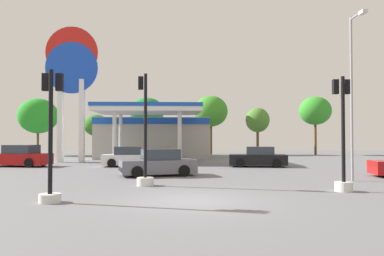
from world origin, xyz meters
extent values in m
plane|color=slate|center=(0.00, 0.00, 0.00)|extent=(90.00, 90.00, 0.00)
cube|color=#ADA89E|center=(-2.83, 25.89, 1.99)|extent=(10.93, 6.40, 3.97)
cube|color=#194CB2|center=(-2.83, 22.64, 3.62)|extent=(10.93, 0.12, 0.60)
cube|color=white|center=(-2.83, 19.43, 4.32)|extent=(8.68, 5.91, 0.35)
cube|color=#194CB2|center=(-2.83, 19.43, 4.65)|extent=(8.78, 6.01, 0.30)
cylinder|color=silver|center=(-5.43, 17.81, 2.07)|extent=(0.32, 0.32, 4.15)
cylinder|color=silver|center=(-0.23, 17.81, 2.07)|extent=(0.32, 0.32, 4.15)
cylinder|color=silver|center=(-5.43, 21.06, 2.07)|extent=(0.32, 0.32, 4.15)
cylinder|color=silver|center=(-0.23, 21.06, 2.07)|extent=(0.32, 0.32, 4.15)
cube|color=#4C4C51|center=(-2.83, 19.43, 0.55)|extent=(0.90, 0.60, 1.10)
cube|color=white|center=(-10.20, 19.45, 3.48)|extent=(0.40, 0.56, 6.96)
cube|color=white|center=(-8.42, 19.45, 3.48)|extent=(0.40, 0.56, 6.96)
cylinder|color=blue|center=(-9.31, 19.45, 7.94)|extent=(4.35, 0.22, 4.35)
cylinder|color=red|center=(-9.31, 19.47, 9.24)|extent=(4.35, 0.22, 4.35)
cube|color=white|center=(-9.31, 19.51, 8.59)|extent=(4.00, 0.08, 0.78)
cylinder|color=black|center=(-2.60, 15.54, 0.30)|extent=(0.61, 0.24, 0.60)
cylinder|color=black|center=(-2.51, 13.92, 0.30)|extent=(0.61, 0.24, 0.60)
cylinder|color=black|center=(-5.04, 15.40, 0.30)|extent=(0.61, 0.24, 0.60)
cylinder|color=black|center=(-4.95, 13.79, 0.30)|extent=(0.61, 0.24, 0.60)
cube|color=silver|center=(-3.78, 14.66, 0.50)|extent=(4.03, 1.87, 0.71)
cube|color=#2D3842|center=(-3.92, 14.65, 1.12)|extent=(1.96, 1.57, 0.60)
cube|color=black|center=(-1.84, 14.77, 0.39)|extent=(0.20, 1.58, 0.23)
cylinder|color=black|center=(-2.47, 6.89, 0.31)|extent=(0.64, 0.36, 0.61)
cylinder|color=black|center=(-2.89, 8.48, 0.31)|extent=(0.64, 0.36, 0.61)
cylinder|color=black|center=(-0.07, 7.53, 0.31)|extent=(0.64, 0.36, 0.61)
cylinder|color=black|center=(-0.49, 9.12, 0.31)|extent=(0.64, 0.36, 0.61)
cube|color=slate|center=(-1.48, 8.01, 0.51)|extent=(4.31, 2.66, 0.73)
cube|color=#2D3842|center=(-1.34, 8.04, 1.14)|extent=(2.23, 1.93, 0.61)
cube|color=black|center=(-3.38, 7.50, 0.40)|extent=(0.52, 1.57, 0.23)
cylinder|color=black|center=(-12.82, 16.04, 0.33)|extent=(0.69, 0.35, 0.65)
cylinder|color=black|center=(-10.57, 13.78, 0.33)|extent=(0.69, 0.35, 0.65)
cylinder|color=black|center=(-10.21, 15.50, 0.33)|extent=(0.69, 0.35, 0.65)
cube|color=#A51111|center=(-11.69, 14.91, 0.54)|extent=(4.56, 2.62, 0.78)
cube|color=#2D3842|center=(-11.54, 14.88, 1.21)|extent=(2.32, 1.97, 0.65)
cylinder|color=black|center=(3.93, 13.34, 0.30)|extent=(0.63, 0.30, 0.61)
cylinder|color=black|center=(4.17, 14.95, 0.30)|extent=(0.63, 0.30, 0.61)
cylinder|color=black|center=(6.36, 12.96, 0.30)|extent=(0.63, 0.30, 0.61)
cylinder|color=black|center=(6.61, 14.57, 0.30)|extent=(0.63, 0.30, 0.61)
cube|color=black|center=(5.27, 13.96, 0.50)|extent=(4.19, 2.25, 0.72)
cube|color=#2D3842|center=(5.41, 13.93, 1.13)|extent=(2.10, 1.75, 0.61)
cube|color=black|center=(3.34, 14.25, 0.40)|extent=(0.35, 1.58, 0.23)
cylinder|color=black|center=(10.72, 7.72, 0.30)|extent=(0.62, 0.29, 0.59)
cylinder|color=silver|center=(-4.50, -0.23, 0.14)|extent=(0.69, 0.69, 0.28)
cylinder|color=black|center=(-4.50, -0.23, 2.27)|extent=(0.14, 0.14, 3.99)
cube|color=black|center=(-4.72, -0.07, 3.88)|extent=(0.21, 0.20, 0.57)
sphere|color=red|center=(-4.72, 0.05, 4.06)|extent=(0.15, 0.15, 0.15)
sphere|color=#D89E0C|center=(-4.72, 0.05, 3.88)|extent=(0.15, 0.15, 0.15)
sphere|color=green|center=(-4.72, 0.05, 3.70)|extent=(0.15, 0.15, 0.15)
cube|color=black|center=(-4.28, -0.07, 3.88)|extent=(0.21, 0.20, 0.57)
sphere|color=red|center=(-4.28, 0.05, 4.06)|extent=(0.15, 0.15, 0.15)
sphere|color=#D89E0C|center=(-4.28, 0.05, 3.88)|extent=(0.15, 0.15, 0.15)
sphere|color=green|center=(-4.28, 0.05, 3.70)|extent=(0.15, 0.15, 0.15)
cylinder|color=silver|center=(-1.81, 3.84, 0.18)|extent=(0.72, 0.72, 0.35)
cylinder|color=black|center=(-1.81, 3.84, 2.60)|extent=(0.14, 0.14, 4.49)
cube|color=black|center=(-2.03, 4.00, 4.46)|extent=(0.21, 0.20, 0.57)
sphere|color=red|center=(-2.03, 4.12, 4.64)|extent=(0.15, 0.15, 0.15)
sphere|color=#D89E0C|center=(-2.03, 4.12, 4.46)|extent=(0.15, 0.15, 0.15)
sphere|color=green|center=(-2.03, 4.12, 4.28)|extent=(0.15, 0.15, 0.15)
cylinder|color=silver|center=(5.98, 1.82, 0.18)|extent=(0.67, 0.67, 0.37)
cylinder|color=black|center=(5.98, 1.82, 2.41)|extent=(0.14, 0.14, 4.08)
cube|color=black|center=(5.76, 1.98, 4.06)|extent=(0.21, 0.20, 0.57)
sphere|color=red|center=(5.76, 2.10, 4.24)|extent=(0.15, 0.15, 0.15)
sphere|color=#D89E0C|center=(5.76, 2.10, 4.06)|extent=(0.15, 0.15, 0.15)
sphere|color=green|center=(5.76, 2.10, 3.88)|extent=(0.15, 0.15, 0.15)
cube|color=black|center=(6.20, 1.98, 4.06)|extent=(0.21, 0.20, 0.57)
sphere|color=red|center=(6.20, 2.10, 4.24)|extent=(0.15, 0.15, 0.15)
sphere|color=#D89E0C|center=(6.20, 2.10, 4.06)|extent=(0.15, 0.15, 0.15)
sphere|color=green|center=(6.20, 2.10, 3.88)|extent=(0.15, 0.15, 0.15)
cylinder|color=brown|center=(-16.39, 31.37, 1.43)|extent=(0.26, 0.26, 2.86)
ellipsoid|color=#259025|center=(-16.39, 31.37, 4.54)|extent=(4.48, 4.48, 4.02)
cylinder|color=brown|center=(-9.89, 31.92, 1.22)|extent=(0.29, 0.29, 2.44)
ellipsoid|color=#347523|center=(-9.89, 31.92, 3.50)|extent=(2.84, 2.84, 2.52)
cylinder|color=brown|center=(-4.03, 32.64, 1.80)|extent=(0.28, 0.28, 3.60)
ellipsoid|color=#1F7530|center=(-4.03, 32.64, 5.13)|extent=(4.07, 4.07, 3.40)
cylinder|color=brown|center=(3.66, 32.81, 1.86)|extent=(0.29, 0.29, 3.71)
ellipsoid|color=#3A8826|center=(3.66, 32.81, 5.23)|extent=(4.05, 4.05, 3.74)
cylinder|color=brown|center=(9.25, 32.38, 1.54)|extent=(0.31, 0.31, 3.09)
ellipsoid|color=#477B2C|center=(9.25, 32.38, 4.16)|extent=(2.87, 2.87, 2.95)
cylinder|color=brown|center=(16.01, 31.62, 1.92)|extent=(0.28, 0.28, 3.84)
ellipsoid|color=#318F27|center=(16.01, 31.62, 5.25)|extent=(3.76, 3.76, 3.38)
cylinder|color=gray|center=(7.94, 5.24, 3.94)|extent=(0.12, 0.12, 7.89)
cylinder|color=gray|center=(7.94, 4.64, 7.79)|extent=(0.09, 1.20, 0.09)
cube|color=beige|center=(7.94, 4.04, 7.74)|extent=(0.24, 0.44, 0.16)
camera|label=1|loc=(-0.45, -12.47, 2.09)|focal=35.25mm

